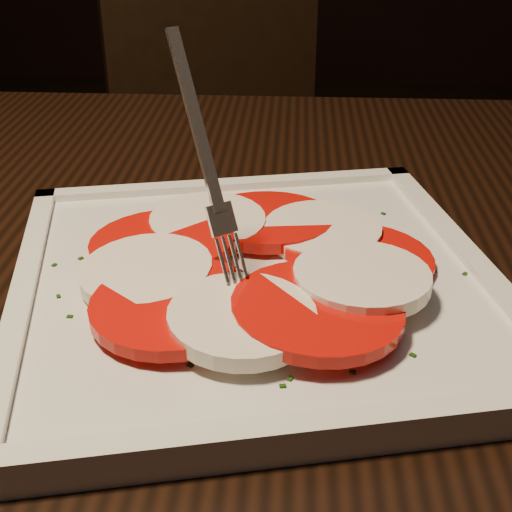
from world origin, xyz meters
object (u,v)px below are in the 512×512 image
(fork, at_px, (197,150))
(chair, at_px, (230,144))
(plate, at_px, (256,285))
(table, at_px, (191,345))

(fork, bearing_deg, chair, 57.70)
(plate, bearing_deg, table, 128.94)
(table, relative_size, plate, 3.85)
(table, height_order, fork, fork)
(chair, bearing_deg, fork, -108.17)
(table, xyz_separation_m, plate, (0.06, -0.07, 0.11))
(fork, bearing_deg, table, 69.66)
(table, distance_m, fork, 0.22)
(table, relative_size, chair, 1.31)
(plate, xyz_separation_m, fork, (-0.04, -0.01, 0.10))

